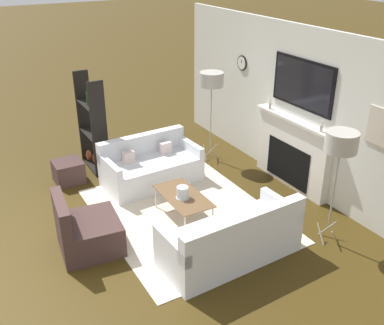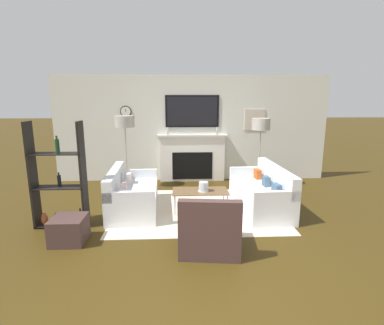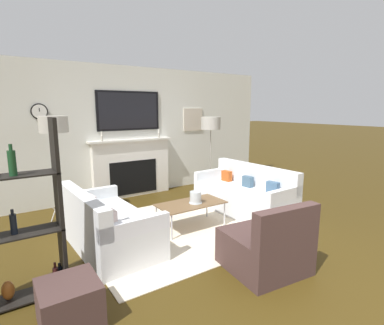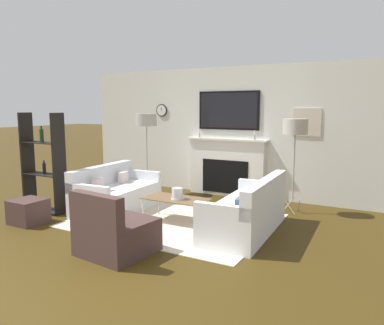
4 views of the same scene
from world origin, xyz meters
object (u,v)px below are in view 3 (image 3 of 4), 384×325
(hurricane_candle, at_px, (196,198))
(shelf_unit, at_px, (12,227))
(ottoman, at_px, (70,303))
(coffee_table, at_px, (191,205))
(floor_lamp_left, at_px, (54,126))
(floor_lamp_right, at_px, (211,124))
(armchair, at_px, (266,247))
(couch_right, at_px, (245,196))
(couch_left, at_px, (107,227))

(hurricane_candle, xyz_separation_m, shelf_unit, (-2.45, -0.54, 0.28))
(shelf_unit, height_order, ottoman, shelf_unit)
(coffee_table, height_order, hurricane_candle, hurricane_candle)
(floor_lamp_left, height_order, floor_lamp_right, floor_lamp_left)
(floor_lamp_left, bearing_deg, ottoman, -99.06)
(armchair, relative_size, coffee_table, 0.87)
(couch_right, bearing_deg, hurricane_candle, -174.63)
(armchair, bearing_deg, couch_right, 53.40)
(armchair, bearing_deg, couch_left, 130.06)
(shelf_unit, xyz_separation_m, ottoman, (0.34, -0.60, -0.56))
(coffee_table, bearing_deg, floor_lamp_left, 137.35)
(armchair, xyz_separation_m, floor_lamp_right, (1.50, 3.02, 1.23))
(armchair, height_order, ottoman, armchair)
(couch_left, bearing_deg, armchair, -49.94)
(armchair, relative_size, shelf_unit, 0.51)
(couch_right, xyz_separation_m, floor_lamp_right, (0.32, 1.43, 1.21))
(hurricane_candle, bearing_deg, couch_left, 175.65)
(couch_left, xyz_separation_m, hurricane_candle, (1.37, -0.10, 0.19))
(couch_right, xyz_separation_m, ottoman, (-3.26, -1.26, -0.11))
(floor_lamp_right, relative_size, shelf_unit, 0.94)
(couch_left, bearing_deg, floor_lamp_left, 102.51)
(couch_right, distance_m, floor_lamp_right, 1.90)
(floor_lamp_right, height_order, shelf_unit, shelf_unit)
(floor_lamp_right, distance_m, ottoman, 4.67)
(coffee_table, bearing_deg, armchair, -89.07)
(floor_lamp_left, xyz_separation_m, floor_lamp_right, (3.15, 0.00, -0.07))
(couch_right, distance_m, floor_lamp_left, 3.42)
(couch_left, height_order, shelf_unit, shelf_unit)
(couch_right, xyz_separation_m, armchair, (-1.18, -1.59, -0.02))
(hurricane_candle, relative_size, shelf_unit, 0.12)
(armchair, height_order, floor_lamp_left, floor_lamp_left)
(couch_left, xyz_separation_m, shelf_unit, (-1.08, -0.65, 0.47))
(coffee_table, distance_m, shelf_unit, 2.49)
(ottoman, bearing_deg, armchair, -9.14)
(couch_left, height_order, couch_right, couch_right)
(couch_right, distance_m, shelf_unit, 3.69)
(floor_lamp_left, bearing_deg, shelf_unit, -110.16)
(floor_lamp_left, height_order, ottoman, floor_lamp_left)
(floor_lamp_right, relative_size, ottoman, 3.41)
(floor_lamp_right, bearing_deg, hurricane_candle, -133.63)
(couch_right, xyz_separation_m, coffee_table, (-1.21, -0.07, 0.07))
(coffee_table, height_order, floor_lamp_right, floor_lamp_right)
(armchair, height_order, hurricane_candle, armchair)
(couch_left, bearing_deg, floor_lamp_right, 26.82)
(couch_left, distance_m, ottoman, 1.46)
(couch_right, bearing_deg, ottoman, -158.94)
(floor_lamp_left, relative_size, shelf_unit, 0.98)
(armchair, relative_size, floor_lamp_right, 0.55)
(coffee_table, relative_size, floor_lamp_right, 0.63)
(coffee_table, bearing_deg, ottoman, -150.04)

